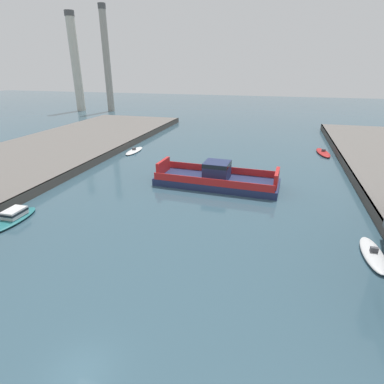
% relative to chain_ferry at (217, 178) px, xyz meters
% --- Properties ---
extents(ground_plane, '(400.00, 400.00, 0.00)m').
position_rel_chain_ferry_xyz_m(ground_plane, '(-1.64, -34.22, -1.15)').
color(ground_plane, '#385666').
extents(chain_ferry, '(19.44, 7.64, 3.84)m').
position_rel_chain_ferry_xyz_m(chain_ferry, '(0.00, 0.00, 0.00)').
color(chain_ferry, navy).
rests_on(chain_ferry, ground).
extents(moored_boat_near_left, '(2.78, 7.56, 1.39)m').
position_rel_chain_ferry_xyz_m(moored_boat_near_left, '(-21.38, -18.65, -0.63)').
color(moored_boat_near_left, '#237075').
rests_on(moored_boat_near_left, ground).
extents(moored_boat_mid_left, '(3.27, 7.98, 1.05)m').
position_rel_chain_ferry_xyz_m(moored_boat_mid_left, '(18.38, 24.93, -0.87)').
color(moored_boat_mid_left, red).
rests_on(moored_boat_mid_left, ground).
extents(moored_boat_mid_right, '(2.29, 7.43, 0.92)m').
position_rel_chain_ferry_xyz_m(moored_boat_mid_right, '(-21.58, 15.74, -0.93)').
color(moored_boat_mid_right, white).
rests_on(moored_boat_mid_right, ground).
extents(moored_boat_far_left, '(2.01, 6.88, 1.07)m').
position_rel_chain_ferry_xyz_m(moored_boat_far_left, '(18.80, -15.55, -0.85)').
color(moored_boat_far_left, white).
rests_on(moored_boat_far_left, ground).
extents(smokestack_distant_a, '(2.92, 2.92, 39.55)m').
position_rel_chain_ferry_xyz_m(smokestack_distant_a, '(-59.99, 75.19, 19.67)').
color(smokestack_distant_a, '#9E998E').
rests_on(smokestack_distant_a, ground).
extents(smokestack_distant_b, '(3.72, 3.72, 37.43)m').
position_rel_chain_ferry_xyz_m(smokestack_distant_b, '(-73.11, 73.35, 18.61)').
color(smokestack_distant_b, beige).
rests_on(smokestack_distant_b, ground).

